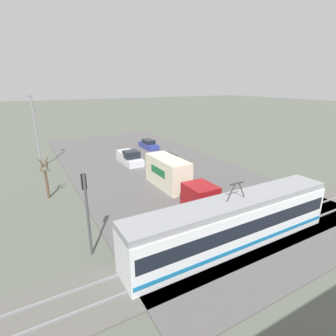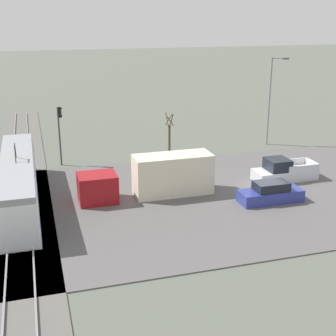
# 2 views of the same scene
# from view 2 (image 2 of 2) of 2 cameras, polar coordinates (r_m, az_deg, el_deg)

# --- Properties ---
(ground_plane) EXTENTS (320.00, 320.00, 0.00)m
(ground_plane) POSITION_cam_2_polar(r_m,az_deg,el_deg) (37.80, 11.90, -2.71)
(ground_plane) COLOR #565B51
(road_surface) EXTENTS (20.21, 46.99, 0.08)m
(road_surface) POSITION_cam_2_polar(r_m,az_deg,el_deg) (37.79, 11.90, -2.65)
(road_surface) COLOR #565454
(road_surface) RESTS_ON ground
(rail_bed) EXTENTS (74.58, 4.40, 0.22)m
(rail_bed) POSITION_cam_2_polar(r_m,az_deg,el_deg) (33.62, -17.52, -5.81)
(rail_bed) COLOR #5B5954
(rail_bed) RESTS_ON ground
(light_rail_tram) EXTENTS (15.60, 2.54, 4.43)m
(light_rail_tram) POSITION_cam_2_polar(r_m,az_deg,el_deg) (35.55, -17.76, -1.68)
(light_rail_tram) COLOR white
(light_rail_tram) RESTS_ON ground
(box_truck) EXTENTS (2.33, 10.18, 3.09)m
(box_truck) POSITION_cam_2_polar(r_m,az_deg,el_deg) (35.41, -1.59, -1.16)
(box_truck) COLOR maroon
(box_truck) RESTS_ON ground
(pickup_truck) EXTENTS (2.09, 5.28, 1.85)m
(pickup_truck) POSITION_cam_2_polar(r_m,az_deg,el_deg) (40.19, 13.91, -0.41)
(pickup_truck) COLOR silver
(pickup_truck) RESTS_ON ground
(sedan_car_1) EXTENTS (1.74, 4.73, 1.54)m
(sedan_car_1) POSITION_cam_2_polar(r_m,az_deg,el_deg) (35.29, 12.40, -3.04)
(sedan_car_1) COLOR navy
(sedan_car_1) RESTS_ON ground
(traffic_light_pole) EXTENTS (0.28, 0.47, 5.41)m
(traffic_light_pole) POSITION_cam_2_polar(r_m,az_deg,el_deg) (43.37, -13.06, 4.76)
(traffic_light_pole) COLOR #47474C
(traffic_light_pole) RESTS_ON ground
(street_tree) EXTENTS (0.96, 0.80, 3.99)m
(street_tree) POSITION_cam_2_polar(r_m,az_deg,el_deg) (46.96, 0.17, 4.14)
(street_tree) COLOR brown
(street_tree) RESTS_ON ground
(street_lamp_near_crossing) EXTENTS (0.36, 1.95, 9.13)m
(street_lamp_near_crossing) POSITION_cam_2_polar(r_m,az_deg,el_deg) (50.27, 12.46, 8.60)
(street_lamp_near_crossing) COLOR gray
(street_lamp_near_crossing) RESTS_ON ground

